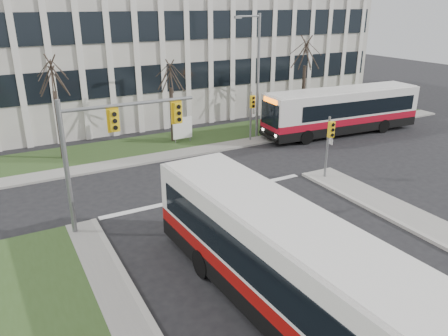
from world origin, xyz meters
TOP-DOWN VIEW (x-y plane):
  - ground at (0.00, 0.00)m, footprint 120.00×120.00m
  - sidewalk_cross at (5.00, 15.20)m, footprint 44.00×1.60m
  - building_lawn at (5.00, 18.00)m, footprint 44.00×5.00m
  - office_building at (5.00, 30.00)m, footprint 40.00×16.00m
  - mast_arm_signal at (-5.62, 7.16)m, footprint 6.11×0.38m
  - signal_pole_near at (7.20, 6.90)m, footprint 0.34×0.39m
  - signal_pole_far at (7.20, 15.40)m, footprint 0.34×0.39m
  - streetlight at (8.03, 16.20)m, footprint 2.15×0.25m
  - directory_sign at (2.50, 17.50)m, footprint 1.50×0.12m
  - tree_left at (-6.00, 18.00)m, footprint 1.80×1.80m
  - tree_mid at (2.00, 18.20)m, footprint 1.80×1.80m
  - tree_right at (14.00, 18.00)m, footprint 1.80×1.80m
  - bus_main at (-2.13, -1.79)m, footprint 3.52×13.52m
  - bus_cross at (14.74, 13.96)m, footprint 13.32×3.73m

SIDE VIEW (x-z plane):
  - ground at x=0.00m, z-range 0.00..0.00m
  - building_lawn at x=5.00m, z-range 0.00..0.12m
  - sidewalk_cross at x=5.00m, z-range 0.00..0.14m
  - directory_sign at x=2.50m, z-range 0.17..2.17m
  - bus_cross at x=14.74m, z-range 0.00..3.51m
  - bus_main at x=-2.13m, z-range 0.00..3.57m
  - signal_pole_near at x=7.20m, z-range 0.60..4.40m
  - signal_pole_far at x=7.20m, z-range 0.60..4.40m
  - mast_arm_signal at x=-5.62m, z-range 1.16..7.36m
  - tree_mid at x=2.00m, z-range 1.47..8.29m
  - streetlight at x=8.03m, z-range 0.59..9.79m
  - tree_left at x=-6.00m, z-range 1.66..9.36m
  - tree_right at x=14.00m, z-range 1.78..10.03m
  - office_building at x=5.00m, z-range 0.00..12.00m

